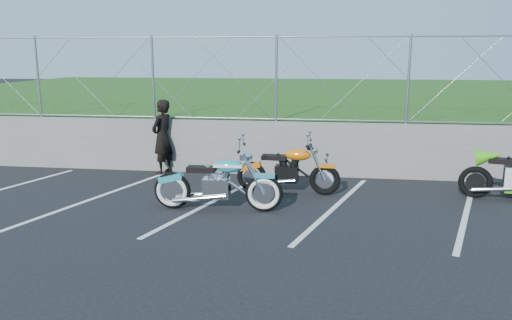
# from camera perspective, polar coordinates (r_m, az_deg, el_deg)

# --- Properties ---
(ground) EXTENTS (90.00, 90.00, 0.00)m
(ground) POSITION_cam_1_polar(r_m,az_deg,el_deg) (9.01, -6.45, -6.63)
(ground) COLOR black
(ground) RESTS_ON ground
(retaining_wall) EXTENTS (30.00, 0.22, 1.30)m
(retaining_wall) POSITION_cam_1_polar(r_m,az_deg,el_deg) (12.16, -2.43, 1.53)
(retaining_wall) COLOR #63635F
(retaining_wall) RESTS_ON ground
(grass_field) EXTENTS (30.00, 20.00, 1.30)m
(grass_field) POSITION_cam_1_polar(r_m,az_deg,el_deg) (21.97, 2.33, 6.29)
(grass_field) COLOR #1E4712
(grass_field) RESTS_ON ground
(chain_link_fence) EXTENTS (28.00, 0.03, 2.00)m
(chain_link_fence) POSITION_cam_1_polar(r_m,az_deg,el_deg) (11.97, -2.50, 9.32)
(chain_link_fence) COLOR gray
(chain_link_fence) RESTS_ON retaining_wall
(parking_lines) EXTENTS (18.29, 4.31, 0.01)m
(parking_lines) POSITION_cam_1_polar(r_m,az_deg,el_deg) (9.74, 1.91, -5.09)
(parking_lines) COLOR silver
(parking_lines) RESTS_ON ground
(cruiser_turquoise) EXTENTS (2.44, 0.77, 1.21)m
(cruiser_turquoise) POSITION_cam_1_polar(r_m,az_deg,el_deg) (9.30, -4.23, -2.86)
(cruiser_turquoise) COLOR black
(cruiser_turquoise) RESTS_ON ground
(naked_orange) EXTENTS (2.19, 0.74, 1.09)m
(naked_orange) POSITION_cam_1_polar(r_m,az_deg,el_deg) (10.43, 3.81, -1.30)
(naked_orange) COLOR black
(naked_orange) RESTS_ON ground
(person_standing) EXTENTS (0.62, 0.76, 1.80)m
(person_standing) POSITION_cam_1_polar(r_m,az_deg,el_deg) (12.26, -10.65, 2.61)
(person_standing) COLOR black
(person_standing) RESTS_ON ground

